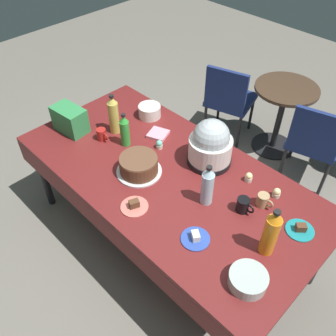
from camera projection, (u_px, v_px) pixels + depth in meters
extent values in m
plane|color=slate|center=(168.00, 238.00, 3.02)|extent=(9.00, 9.00, 0.00)
cube|color=maroon|center=(168.00, 175.00, 2.51)|extent=(2.20, 1.10, 0.04)
cylinder|color=black|center=(43.00, 174.00, 3.06)|extent=(0.06, 0.06, 0.71)
cylinder|color=black|center=(128.00, 127.00, 3.54)|extent=(0.06, 0.06, 0.71)
cylinder|color=black|center=(321.00, 254.00, 2.49)|extent=(0.06, 0.06, 0.71)
cube|color=maroon|center=(107.00, 230.00, 2.31)|extent=(2.20, 0.01, 0.18)
cube|color=maroon|center=(217.00, 151.00, 2.87)|extent=(2.20, 0.01, 0.18)
cylinder|color=silver|center=(139.00, 171.00, 2.51)|extent=(0.31, 0.31, 0.01)
cylinder|color=brown|center=(139.00, 165.00, 2.46)|extent=(0.26, 0.26, 0.11)
cylinder|color=brown|center=(138.00, 159.00, 2.42)|extent=(0.26, 0.26, 0.01)
cylinder|color=black|center=(209.00, 159.00, 2.57)|extent=(0.31, 0.31, 0.04)
cylinder|color=white|center=(210.00, 149.00, 2.51)|extent=(0.30, 0.30, 0.16)
sphere|color=#B2BCC1|center=(211.00, 137.00, 2.44)|extent=(0.26, 0.26, 0.26)
cylinder|color=#B2C6BC|center=(248.00, 280.00, 1.87)|extent=(0.20, 0.20, 0.08)
cylinder|color=silver|center=(150.00, 111.00, 2.96)|extent=(0.18, 0.18, 0.10)
cylinder|color=teal|center=(300.00, 230.00, 2.14)|extent=(0.17, 0.17, 0.01)
cube|color=brown|center=(301.00, 227.00, 2.13)|extent=(0.07, 0.07, 0.05)
cylinder|color=#2D4CB2|center=(195.00, 239.00, 2.10)|extent=(0.17, 0.17, 0.01)
cube|color=white|center=(196.00, 236.00, 2.08)|extent=(0.07, 0.07, 0.05)
cylinder|color=#E07266|center=(134.00, 207.00, 2.28)|extent=(0.18, 0.18, 0.01)
cube|color=brown|center=(134.00, 204.00, 2.26)|extent=(0.06, 0.07, 0.05)
cylinder|color=beige|center=(159.00, 146.00, 2.69)|extent=(0.05, 0.05, 0.03)
sphere|color=#6BC6B2|center=(159.00, 143.00, 2.67)|extent=(0.05, 0.05, 0.05)
cylinder|color=beige|center=(248.00, 179.00, 2.44)|extent=(0.05, 0.05, 0.03)
sphere|color=beige|center=(249.00, 176.00, 2.42)|extent=(0.05, 0.05, 0.05)
cylinder|color=beige|center=(276.00, 195.00, 2.34)|extent=(0.05, 0.05, 0.03)
sphere|color=beige|center=(277.00, 192.00, 2.32)|extent=(0.05, 0.05, 0.05)
cylinder|color=silver|center=(207.00, 189.00, 2.24)|extent=(0.08, 0.08, 0.23)
cone|color=silver|center=(209.00, 172.00, 2.14)|extent=(0.07, 0.07, 0.05)
cylinder|color=black|center=(209.00, 168.00, 2.12)|extent=(0.04, 0.04, 0.02)
cylinder|color=gold|center=(114.00, 118.00, 2.75)|extent=(0.08, 0.08, 0.26)
cone|color=gold|center=(112.00, 100.00, 2.65)|extent=(0.07, 0.07, 0.05)
cylinder|color=black|center=(111.00, 96.00, 2.62)|extent=(0.04, 0.04, 0.02)
cylinder|color=orange|center=(270.00, 236.00, 1.96)|extent=(0.09, 0.09, 0.27)
cone|color=orange|center=(276.00, 217.00, 1.85)|extent=(0.08, 0.08, 0.05)
cylinder|color=black|center=(277.00, 213.00, 1.82)|extent=(0.04, 0.04, 0.02)
cylinder|color=green|center=(124.00, 133.00, 2.66)|extent=(0.07, 0.07, 0.20)
cone|color=green|center=(123.00, 119.00, 2.57)|extent=(0.06, 0.06, 0.05)
cylinder|color=black|center=(123.00, 115.00, 2.55)|extent=(0.03, 0.03, 0.02)
cylinder|color=black|center=(243.00, 205.00, 2.23)|extent=(0.08, 0.08, 0.10)
torus|color=black|center=(250.00, 209.00, 2.20)|extent=(0.06, 0.01, 0.06)
cylinder|color=tan|center=(263.00, 200.00, 2.26)|extent=(0.07, 0.07, 0.09)
torus|color=tan|center=(269.00, 204.00, 2.24)|extent=(0.06, 0.01, 0.06)
cylinder|color=#B2231E|center=(102.00, 134.00, 2.74)|extent=(0.07, 0.07, 0.09)
torus|color=#B2231E|center=(105.00, 137.00, 2.71)|extent=(0.06, 0.01, 0.06)
cube|color=#338C4C|center=(70.00, 120.00, 2.79)|extent=(0.28, 0.19, 0.20)
cube|color=pink|center=(158.00, 134.00, 2.80)|extent=(0.18, 0.18, 0.02)
cube|color=navy|center=(231.00, 100.00, 3.76)|extent=(0.54, 0.54, 0.05)
cube|color=navy|center=(226.00, 90.00, 3.48)|extent=(0.41, 0.15, 0.40)
cylinder|color=black|center=(251.00, 114.00, 3.97)|extent=(0.04, 0.04, 0.40)
cylinder|color=black|center=(219.00, 104.00, 4.10)|extent=(0.04, 0.04, 0.40)
cylinder|color=black|center=(239.00, 132.00, 3.73)|extent=(0.04, 0.04, 0.40)
cylinder|color=black|center=(205.00, 122.00, 3.86)|extent=(0.04, 0.04, 0.40)
cube|color=navy|center=(315.00, 141.00, 3.27)|extent=(0.54, 0.54, 0.05)
cube|color=navy|center=(316.00, 133.00, 2.99)|extent=(0.41, 0.14, 0.40)
cylinder|color=black|center=(333.00, 155.00, 3.47)|extent=(0.04, 0.04, 0.40)
cylinder|color=black|center=(294.00, 142.00, 3.61)|extent=(0.04, 0.04, 0.40)
cylinder|color=black|center=(324.00, 179.00, 3.24)|extent=(0.04, 0.04, 0.40)
cylinder|color=black|center=(282.00, 164.00, 3.38)|extent=(0.04, 0.04, 0.40)
cylinder|color=#473323|center=(287.00, 89.00, 3.39)|extent=(0.60, 0.60, 0.03)
cylinder|color=black|center=(279.00, 119.00, 3.63)|extent=(0.06, 0.06, 0.67)
cylinder|color=black|center=(272.00, 146.00, 3.86)|extent=(0.44, 0.44, 0.02)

